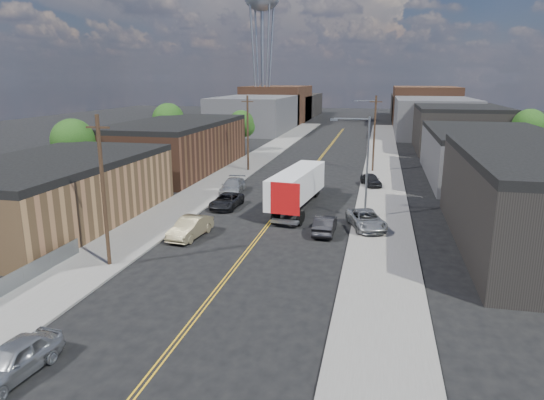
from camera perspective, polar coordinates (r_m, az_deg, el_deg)
The scene contains 32 objects.
ground at distance 78.61m, azimuth 5.91°, elevation 5.17°, with size 260.00×260.00×0.00m, color black.
centerline at distance 63.96m, azimuth 4.30°, elevation 3.14°, with size 0.32×120.00×0.01m, color gold.
sidewalk_left at distance 65.95m, azimuth -3.90°, elevation 3.55°, with size 5.00×140.00×0.15m, color slate.
sidewalk_right at distance 63.32m, azimuth 12.85°, elevation 2.78°, with size 5.00×140.00×0.15m, color slate.
warehouse_tan at distance 45.27m, azimuth -24.33°, elevation 0.93°, with size 12.00×22.00×5.60m.
warehouse_brown at distance 67.41m, azimuth -11.18°, elevation 6.32°, with size 12.00×26.00×6.60m.
industrial_right_b at distance 65.13m, azimuth 24.09°, elevation 4.87°, with size 14.00×24.00×6.10m.
industrial_right_c at distance 90.49m, azimuth 21.01°, elevation 7.91°, with size 14.00×22.00×7.60m.
skyline_left_a at distance 116.11m, azimuth -1.93°, elevation 10.10°, with size 16.00×30.00×8.00m, color #39393C.
skyline_right_a at distance 112.99m, azimuth 18.40°, elevation 9.29°, with size 16.00×30.00×8.00m, color #39393C.
skyline_left_b at distance 140.36m, azimuth 0.66°, elevation 11.22°, with size 16.00×26.00×10.00m, color #4E2E1F.
skyline_right_b at distance 137.78m, azimuth 17.45°, elevation 10.53°, with size 16.00×26.00×10.00m, color #4E2E1F.
skyline_left_c at distance 160.03m, azimuth 2.17°, elevation 11.03°, with size 16.00×40.00×7.00m, color black.
skyline_right_c at distance 157.78m, azimuth 16.85°, elevation 10.40°, with size 16.00×40.00×7.00m, color black.
water_tower at distance 132.16m, azimuth -1.19°, elevation 22.18°, with size 9.00×9.00×36.90m.
streetlight_near at distance 42.72m, azimuth 10.63°, elevation 4.69°, with size 3.39×0.25×9.00m.
streetlight_far at distance 77.47m, azimuth 11.66°, elevation 8.79°, with size 3.39×0.25×9.00m.
utility_pole_left_near at distance 32.87m, azimuth -19.23°, elevation 1.00°, with size 1.60×0.26×10.00m.
utility_pole_left_far at distance 64.85m, azimuth -2.87°, elevation 7.91°, with size 1.60×0.26×10.00m.
utility_pole_right at distance 65.53m, azimuth 11.95°, elevation 7.69°, with size 1.60×0.26×10.00m.
tree_left_near at distance 57.91m, azimuth -22.29°, elevation 6.16°, with size 4.85×4.76×7.91m.
tree_left_mid at distance 79.57m, azimuth -12.05°, elevation 9.02°, with size 5.10×5.04×8.37m.
tree_left_far at distance 82.74m, azimuth -3.59°, elevation 8.85°, with size 4.35×4.20×6.97m.
tree_right_far at distance 80.29m, azimuth 28.02°, elevation 7.52°, with size 4.85×4.76×7.91m.
semi_truck at distance 46.97m, azimuth 3.24°, elevation 1.86°, with size 3.87×14.98×3.85m.
car_left_a at distance 23.83m, azimuth -28.16°, elevation -16.25°, with size 1.81×4.51×1.54m, color #A5A8AA.
car_left_b at distance 38.50m, azimuth -9.60°, elevation -3.21°, with size 1.71×4.91×1.62m, color #837856.
car_left_c at distance 46.83m, azimuth -5.38°, elevation -0.10°, with size 2.28×4.95×1.38m, color black.
car_left_d at distance 52.77m, azimuth -4.65°, elevation 1.64°, with size 2.18×5.36×1.56m, color #9DA0A2.
car_right_oncoming at distance 39.17m, azimuth 6.25°, elevation -2.89°, with size 1.57×4.52×1.49m, color black.
car_right_lot_a at distance 40.57m, azimuth 11.03°, elevation -2.27°, with size 2.43×5.27×1.47m, color #929597.
car_right_lot_c at distance 56.82m, azimuth 11.57°, elevation 2.36°, with size 1.62×4.04×1.38m, color black.
Camera 1 is at (8.94, -17.15, 12.16)m, focal length 32.00 mm.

